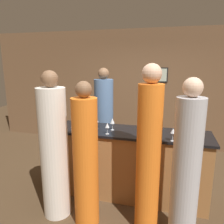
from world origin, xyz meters
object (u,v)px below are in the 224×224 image
guest_0 (86,161)px  wine_bottle_0 (57,121)px  guest_1 (186,171)px  ice_bucket (189,126)px  bartender (104,123)px  guest_2 (54,151)px  wine_bottle_1 (93,125)px  guest_3 (148,156)px

guest_0 → wine_bottle_0: guest_0 is taller
guest_1 → ice_bucket: (0.07, 0.89, 0.25)m
bartender → guest_2: bearing=81.0°
guest_2 → wine_bottle_1: guest_2 is taller
guest_0 → wine_bottle_1: size_ratio=6.71×
guest_1 → guest_2: size_ratio=0.97×
bartender → ice_bucket: size_ratio=9.67×
guest_3 → wine_bottle_1: size_ratio=7.43×
bartender → wine_bottle_0: 1.06m
guest_0 → ice_bucket: (1.24, 0.87, 0.28)m
bartender → guest_3: size_ratio=0.96×
guest_1 → guest_2: 1.63m
guest_3 → wine_bottle_0: size_ratio=7.18×
bartender → guest_1: size_ratio=1.02×
wine_bottle_1 → bartender: bearing=97.1°
guest_1 → ice_bucket: size_ratio=9.45×
wine_bottle_1 → guest_0: bearing=-78.6°
guest_0 → wine_bottle_0: 0.97m
guest_1 → guest_3: (-0.42, 0.10, 0.08)m
wine_bottle_0 → ice_bucket: bearing=8.3°
wine_bottle_0 → guest_2: bearing=-64.9°
guest_3 → ice_bucket: size_ratio=10.11×
bartender → wine_bottle_1: bearing=97.1°
guest_1 → ice_bucket: 0.92m
bartender → wine_bottle_0: bearing=62.2°
guest_2 → wine_bottle_1: 0.67m
bartender → guest_1: bartender is taller
guest_2 → guest_1: bearing=-2.3°
guest_0 → guest_3: guest_3 is taller
guest_1 → wine_bottle_1: bearing=155.3°
guest_1 → wine_bottle_1: (-1.29, 0.59, 0.25)m
guest_3 → guest_2: bearing=-178.3°
guest_2 → guest_0: bearing=-6.6°
guest_1 → guest_3: size_ratio=0.93×
guest_0 → wine_bottle_0: (-0.71, 0.59, 0.29)m
guest_2 → guest_3: bearing=1.7°
guest_1 → guest_3: 0.44m
ice_bucket → bartender: bearing=157.0°
guest_2 → ice_bucket: guest_2 is taller
guest_3 → wine_bottle_1: 1.01m
wine_bottle_1 → guest_2: bearing=-123.1°
guest_1 → wine_bottle_0: size_ratio=6.71×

